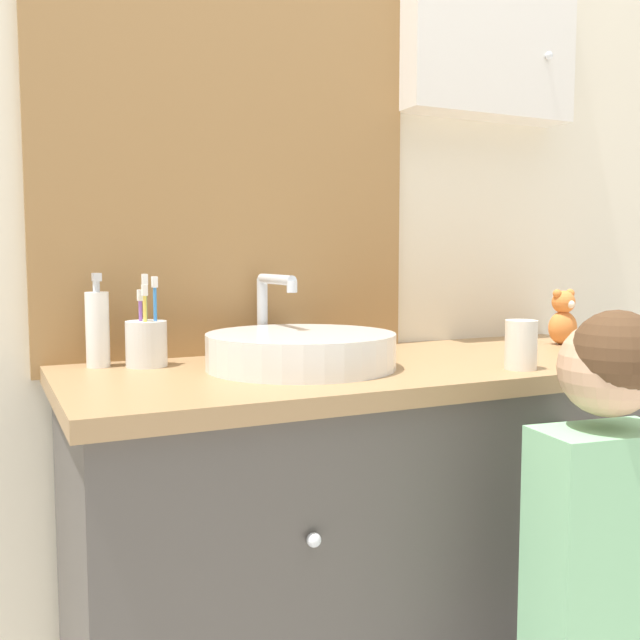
# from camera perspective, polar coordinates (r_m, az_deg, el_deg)

# --- Properties ---
(wall_back) EXTENTS (3.20, 0.18, 2.50)m
(wall_back) POSITION_cam_1_polar(r_m,az_deg,el_deg) (1.78, 0.93, 12.55)
(wall_back) COLOR beige
(wall_back) RESTS_ON ground_plane
(vanity_counter) EXTENTS (1.35, 0.56, 0.84)m
(vanity_counter) POSITION_cam_1_polar(r_m,az_deg,el_deg) (1.62, 5.54, -18.06)
(vanity_counter) COLOR #4C4742
(vanity_counter) RESTS_ON ground_plane
(sink_basin) EXTENTS (0.38, 0.43, 0.18)m
(sink_basin) POSITION_cam_1_polar(r_m,az_deg,el_deg) (1.42, -1.58, -2.30)
(sink_basin) COLOR white
(sink_basin) RESTS_ON vanity_counter
(toothbrush_holder) EXTENTS (0.08, 0.08, 0.19)m
(toothbrush_holder) POSITION_cam_1_polar(r_m,az_deg,el_deg) (1.48, -13.72, -1.68)
(toothbrush_holder) COLOR silver
(toothbrush_holder) RESTS_ON vanity_counter
(soap_dispenser) EXTENTS (0.05, 0.05, 0.19)m
(soap_dispenser) POSITION_cam_1_polar(r_m,az_deg,el_deg) (1.49, -17.38, -0.62)
(soap_dispenser) COLOR white
(soap_dispenser) RESTS_ON vanity_counter
(child_figure) EXTENTS (0.27, 0.47, 0.98)m
(child_figure) POSITION_cam_1_polar(r_m,az_deg,el_deg) (1.31, 21.50, -18.03)
(child_figure) COLOR slate
(child_figure) RESTS_ON ground_plane
(teddy_bear) EXTENTS (0.08, 0.07, 0.14)m
(teddy_bear) POSITION_cam_1_polar(r_m,az_deg,el_deg) (1.89, 18.87, 0.13)
(teddy_bear) COLOR orange
(teddy_bear) RESTS_ON vanity_counter
(drinking_cup) EXTENTS (0.06, 0.06, 0.10)m
(drinking_cup) POSITION_cam_1_polar(r_m,az_deg,el_deg) (1.45, 15.78, -1.92)
(drinking_cup) COLOR silver
(drinking_cup) RESTS_ON vanity_counter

